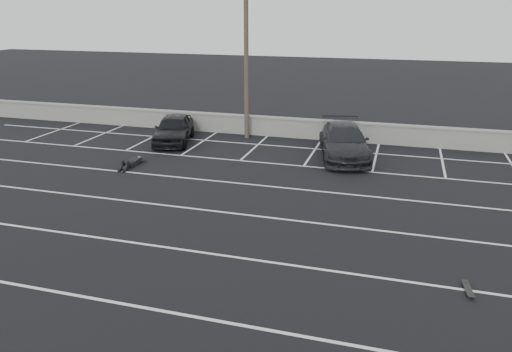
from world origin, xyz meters
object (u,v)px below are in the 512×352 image
(car_right, at_px, (344,142))
(utility_pole, at_px, (246,51))
(car_left, at_px, (174,129))
(skateboard, at_px, (468,289))
(person, at_px, (134,159))

(car_right, height_order, utility_pole, utility_pole)
(car_left, relative_size, skateboard, 6.24)
(utility_pole, bearing_deg, car_left, -148.86)
(car_left, height_order, utility_pole, utility_pole)
(car_right, relative_size, person, 2.21)
(car_left, bearing_deg, person, -105.85)
(person, height_order, skateboard, person)
(car_left, bearing_deg, car_right, -16.47)
(utility_pole, relative_size, skateboard, 13.27)
(car_right, bearing_deg, utility_pole, 144.80)
(car_right, xyz_separation_m, skateboard, (4.47, -11.00, -0.70))
(utility_pole, bearing_deg, car_right, -22.25)
(person, relative_size, skateboard, 3.46)
(person, bearing_deg, utility_pole, 58.32)
(car_left, height_order, skateboard, car_left)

